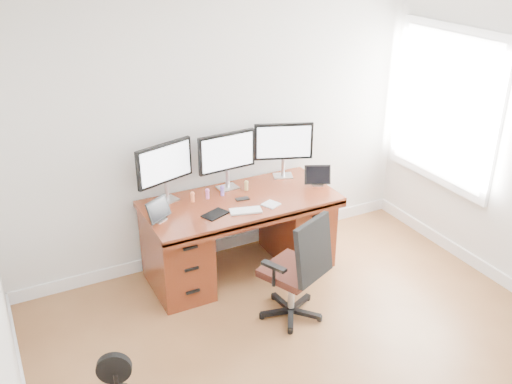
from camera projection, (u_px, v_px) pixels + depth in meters
name	position (u px, v px, depth m)	size (l,w,h in m)	color
back_wall	(218.00, 120.00, 5.10)	(4.00, 0.10, 2.70)	silver
desk	(239.00, 233.00, 5.17)	(1.70, 0.80, 0.75)	#602513
office_chair	(296.00, 285.00, 4.59)	(0.65, 0.65, 0.94)	black
floor_fan	(116.00, 377.00, 3.85)	(0.24, 0.20, 0.35)	black
monitor_left	(165.00, 165.00, 4.83)	(0.53, 0.20, 0.53)	silver
monitor_center	(227.00, 154.00, 5.07)	(0.55, 0.15, 0.53)	silver
monitor_right	(284.00, 143.00, 5.31)	(0.53, 0.23, 0.53)	silver
tablet_left	(159.00, 211.00, 4.61)	(0.24, 0.18, 0.19)	silver
tablet_right	(318.00, 177.00, 5.23)	(0.25, 0.16, 0.19)	silver
keyboard	(246.00, 211.00, 4.79)	(0.27, 0.11, 0.01)	silver
trackpad	(271.00, 204.00, 4.90)	(0.13, 0.13, 0.01)	silver
drawing_tablet	(215.00, 214.00, 4.73)	(0.21, 0.14, 0.01)	black
phone	(242.00, 199.00, 5.00)	(0.12, 0.06, 0.01)	black
figurine_orange	(193.00, 196.00, 4.93)	(0.04, 0.04, 0.10)	#F77B47
figurine_pink	(207.00, 193.00, 4.99)	(0.04, 0.04, 0.10)	pink
figurine_purple	(222.00, 190.00, 5.05)	(0.04, 0.04, 0.10)	#8764D2
figurine_yellow	(246.00, 185.00, 5.15)	(0.04, 0.04, 0.10)	tan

